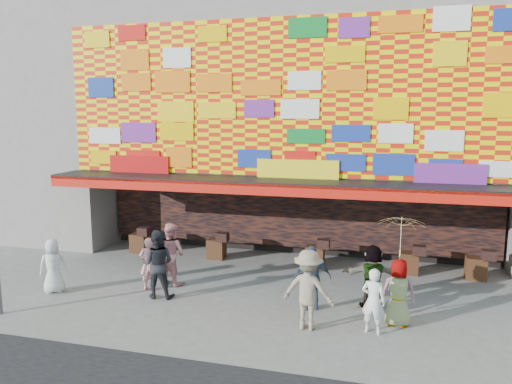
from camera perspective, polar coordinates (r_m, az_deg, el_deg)
ground at (r=13.02m, az=-0.87°, el=-14.04°), size 90.00×90.00×0.00m
shop_building at (r=19.96m, az=5.68°, el=9.40°), size 15.20×9.40×10.00m
neighbor_left at (r=25.45m, az=-25.16°, el=10.25°), size 11.00×8.00×12.00m
ped_a at (r=15.49m, az=-22.15°, el=-7.83°), size 0.92×0.83×1.57m
ped_b at (r=14.91m, az=-12.10°, el=-8.02°), size 0.64×0.49×1.56m
ped_c at (r=14.23m, az=-11.18°, el=-8.05°), size 1.03×0.86×1.93m
ped_d at (r=12.09m, az=6.00°, el=-11.05°), size 1.34×0.89×1.93m
ped_e at (r=13.24m, az=6.46°, el=-9.74°), size 1.09×0.75×1.71m
ped_f at (r=13.69m, az=13.17°, el=-9.33°), size 1.63×0.74×1.69m
ped_g at (r=12.71m, az=15.96°, el=-11.00°), size 0.86×0.60×1.66m
ped_h at (r=12.17m, az=13.28°, el=-12.02°), size 0.65×0.51×1.57m
ped_i at (r=15.26m, az=-9.68°, el=-6.94°), size 1.10×0.98×1.87m
parasol at (r=12.31m, az=16.23°, el=-4.98°), size 1.14×1.16×1.95m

